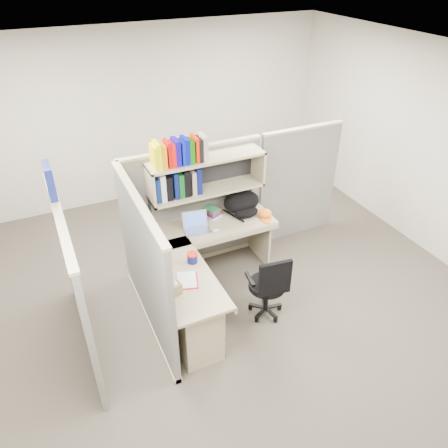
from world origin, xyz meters
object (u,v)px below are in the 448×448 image
backpack (244,204)px  snack_canister (192,258)px  task_chair (268,295)px  laptop (197,223)px  desk (201,297)px

backpack → snack_canister: 1.16m
backpack → task_chair: size_ratio=0.55×
laptop → snack_canister: (-0.27, -0.54, -0.05)m
desk → backpack: (0.97, 0.91, 0.43)m
snack_canister → task_chair: task_chair is taller
backpack → laptop: bearing=-169.6°
task_chair → laptop: bearing=116.0°
laptop → backpack: 0.69m
desk → snack_canister: size_ratio=14.93×
laptop → task_chair: 1.17m
desk → backpack: backpack is taller
backpack → snack_canister: size_ratio=4.08×
desk → snack_canister: bearing=86.3°
desk → snack_canister: snack_canister is taller
desk → laptop: (0.29, 0.79, 0.40)m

